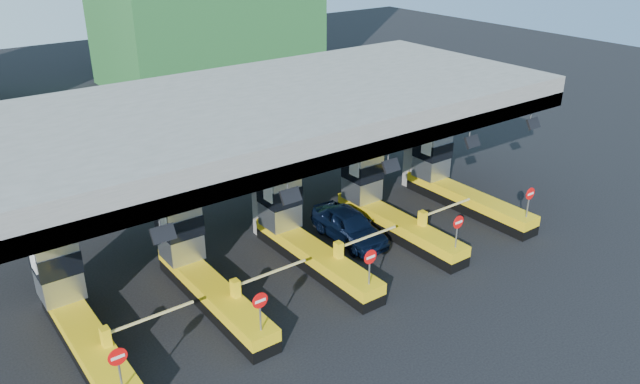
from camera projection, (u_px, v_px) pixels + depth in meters
ground at (302, 259)px, 28.45m from camera, size 120.00×120.00×0.00m
toll_canopy at (264, 114)px, 28.04m from camera, size 28.00×12.09×7.00m
toll_lane_far_left at (73, 305)px, 22.65m from camera, size 4.43×8.00×4.16m
toll_lane_left at (198, 263)px, 25.37m from camera, size 4.43×8.00×4.16m
toll_lane_center at (299, 229)px, 28.08m from camera, size 4.43×8.00×4.16m
toll_lane_right at (382, 201)px, 30.80m from camera, size 4.43×8.00×4.16m
toll_lane_far_right at (451, 178)px, 33.51m from camera, size 4.43×8.00×4.16m
van at (349, 225)px, 29.81m from camera, size 2.04×4.63×1.55m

